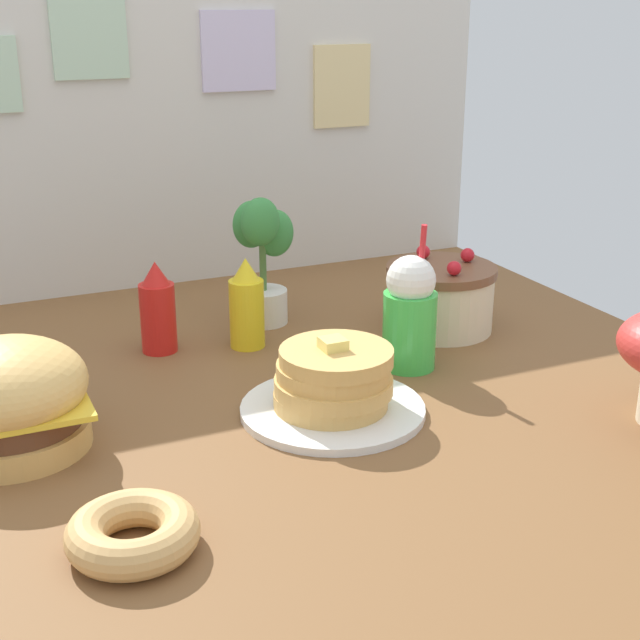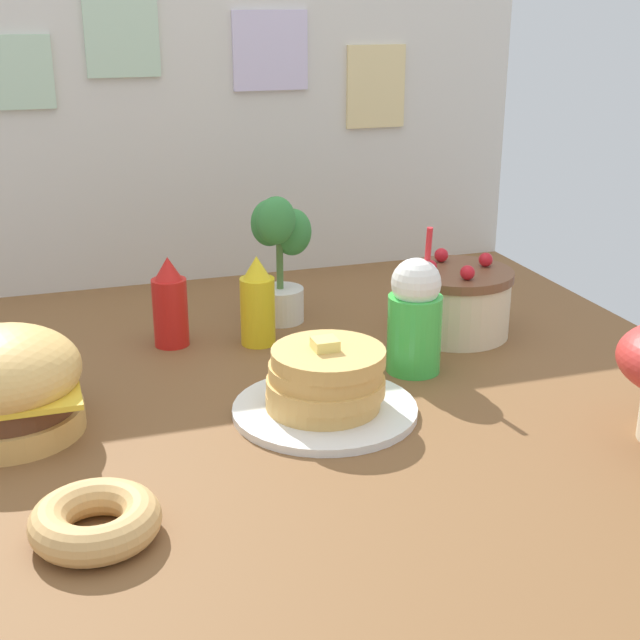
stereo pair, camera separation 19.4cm
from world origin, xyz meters
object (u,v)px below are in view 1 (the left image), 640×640
object	(u,v)px
ketchup_bottle	(158,310)
cream_soda_cup	(410,313)
burger	(8,398)
mustard_bottle	(247,306)
pancake_stack	(333,386)
potted_plant	(263,255)
donut_pink_glaze	(133,532)
layer_cake	(440,297)

from	to	relation	value
ketchup_bottle	cream_soda_cup	xyz separation A→B (m)	(0.50, -0.34, 0.03)
burger	mustard_bottle	bearing A→B (deg)	28.05
burger	mustard_bottle	size ratio (longest dim) A/B	1.33
pancake_stack	mustard_bottle	world-z (taller)	mustard_bottle
mustard_bottle	cream_soda_cup	bearing A→B (deg)	-43.10
burger	potted_plant	distance (m)	0.83
cream_soda_cup	donut_pink_glaze	size ratio (longest dim) A/B	1.61
burger	ketchup_bottle	bearing A→B (deg)	44.23
pancake_stack	mustard_bottle	xyz separation A→B (m)	(-0.03, 0.43, 0.04)
burger	donut_pink_glaze	distance (m)	0.46
mustard_bottle	potted_plant	bearing A→B (deg)	55.69
ketchup_bottle	potted_plant	xyz separation A→B (m)	(0.31, 0.09, 0.08)
layer_cake	mustard_bottle	world-z (taller)	mustard_bottle
burger	potted_plant	xyz separation A→B (m)	(0.69, 0.46, 0.08)
burger	donut_pink_glaze	world-z (taller)	burger
burger	ketchup_bottle	size ratio (longest dim) A/B	1.33
burger	ketchup_bottle	distance (m)	0.54
cream_soda_cup	ketchup_bottle	bearing A→B (deg)	146.16
cream_soda_cup	burger	bearing A→B (deg)	-177.68
ketchup_bottle	donut_pink_glaze	bearing A→B (deg)	-107.45
mustard_bottle	burger	bearing A→B (deg)	-151.95
ketchup_bottle	cream_soda_cup	world-z (taller)	cream_soda_cup
mustard_bottle	pancake_stack	bearing A→B (deg)	-85.76
mustard_bottle	cream_soda_cup	size ratio (longest dim) A/B	0.67
layer_cake	pancake_stack	bearing A→B (deg)	-143.66
cream_soda_cup	potted_plant	world-z (taller)	potted_plant
cream_soda_cup	layer_cake	bearing A→B (deg)	43.49
burger	pancake_stack	size ratio (longest dim) A/B	0.78
pancake_stack	layer_cake	bearing A→B (deg)	36.34
mustard_bottle	donut_pink_glaze	xyz separation A→B (m)	(-0.46, -0.75, -0.07)
cream_soda_cup	donut_pink_glaze	xyz separation A→B (m)	(-0.76, -0.47, -0.10)
cream_soda_cup	mustard_bottle	bearing A→B (deg)	136.90
burger	mustard_bottle	world-z (taller)	mustard_bottle
layer_cake	mustard_bottle	xyz separation A→B (m)	(-0.50, 0.09, 0.02)
burger	potted_plant	bearing A→B (deg)	33.72
ketchup_bottle	mustard_bottle	bearing A→B (deg)	-16.04
cream_soda_cup	potted_plant	xyz separation A→B (m)	(-0.20, 0.42, 0.05)
burger	cream_soda_cup	xyz separation A→B (m)	(0.89, 0.04, 0.03)
layer_cake	cream_soda_cup	bearing A→B (deg)	-136.51
layer_cake	ketchup_bottle	bearing A→B (deg)	168.05
donut_pink_glaze	layer_cake	bearing A→B (deg)	34.52
ketchup_bottle	donut_pink_glaze	world-z (taller)	ketchup_bottle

